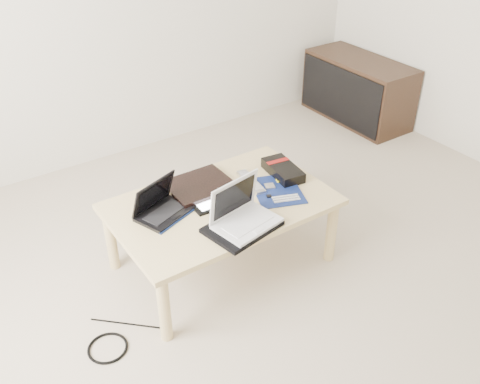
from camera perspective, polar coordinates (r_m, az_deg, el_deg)
ground at (r=2.70m, az=6.59°, el=-12.47°), size 4.00×4.00×0.00m
coffee_table at (r=2.73m, az=-1.98°, el=-1.90°), size 1.10×0.70×0.40m
media_cabinet at (r=4.50m, az=12.39°, el=10.61°), size 0.41×0.90×0.50m
book at (r=2.81m, az=-4.34°, el=0.64°), size 0.33×0.27×0.03m
netbook at (r=2.63m, az=-8.40°, el=-1.61°), size 0.31×0.27×0.18m
tablet at (r=2.71m, az=-3.01°, el=-0.85°), size 0.24×0.19×0.01m
remote at (r=2.84m, az=1.18°, el=1.08°), size 0.09×0.25×0.02m
neoprene_sleeve at (r=2.52m, az=0.23°, el=-3.73°), size 0.37×0.30×0.02m
white_laptop at (r=2.50m, az=0.29°, el=-2.41°), size 0.33×0.26×0.21m
motherboard at (r=2.79m, az=4.02°, el=0.18°), size 0.33×0.36×0.01m
gpu_box at (r=2.92m, az=4.59°, el=2.33°), size 0.17×0.28×0.06m
cable_coil at (r=2.63m, az=-2.18°, el=-2.02°), size 0.12×0.12×0.01m
floor_cable_coil at (r=2.59m, az=-13.94°, el=-15.85°), size 0.24×0.24×0.01m
floor_cable_trail at (r=2.67m, az=-11.86°, el=-13.60°), size 0.27×0.26×0.01m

